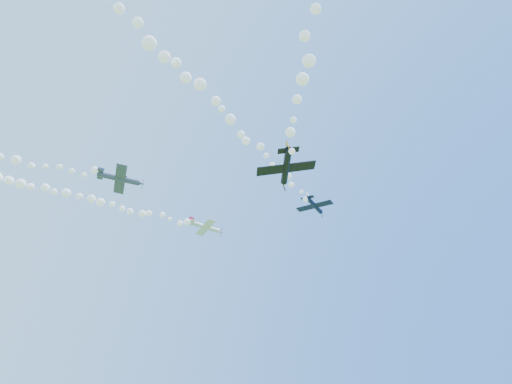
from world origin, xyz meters
TOP-DOWN VIEW (x-y plane):
  - plane_white at (6.62, 14.61)m, footprint 7.89×8.34m
  - smoke_trail_white at (-30.61, 22.35)m, footprint 69.92×16.82m
  - plane_navy at (17.14, -7.50)m, footprint 6.90×7.30m
  - smoke_trail_navy at (-23.09, -20.93)m, footprint 76.67×27.30m
  - plane_grey at (-18.22, -1.68)m, footprint 7.00×7.42m
  - plane_black at (-4.92, -23.40)m, footprint 6.95×6.57m

SIDE VIEW (x-z plane):
  - plane_black at x=-4.92m, z-range 34.11..36.75m
  - plane_grey at x=-18.22m, z-range 39.07..41.51m
  - smoke_trail_navy at x=-23.09m, z-range 45.56..48.30m
  - plane_navy at x=17.14m, z-range 46.00..48.26m
  - smoke_trail_white at x=-30.61m, z-range 46.84..50.10m
  - plane_white at x=6.62m, z-range 47.29..50.22m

